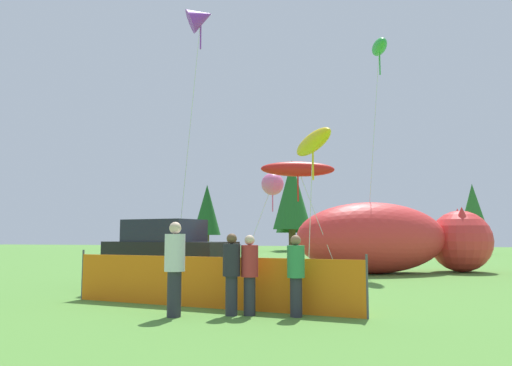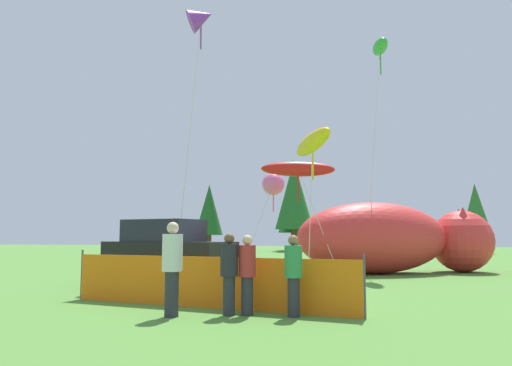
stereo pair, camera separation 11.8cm
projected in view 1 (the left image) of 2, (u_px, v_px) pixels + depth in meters
The scene contains 18 objects.
ground_plane at pixel (234, 292), 14.30m from camera, with size 120.00×120.00×0.00m, color #548C38.
parked_car at pixel (168, 254), 15.78m from camera, with size 4.48×2.63×2.11m.
folding_chair at pixel (300, 273), 14.90m from camera, with size 0.75×0.75×0.89m.
inflatable_cat at pixel (393, 241), 21.30m from camera, with size 8.78×6.28×3.01m.
safety_fence at pixel (206, 282), 11.21m from camera, with size 7.17×1.25×1.25m.
spectator_in_white_shirt at pixel (232, 270), 10.17m from camera, with size 0.36×0.36×1.66m.
spectator_in_black_shirt at pixel (296, 272), 10.00m from camera, with size 0.35×0.35×1.62m.
spectator_in_green_shirt at pixel (175, 265), 10.01m from camera, with size 0.41×0.41×1.89m.
spectator_in_blue_shirt at pixel (250, 271), 10.20m from camera, with size 0.35×0.35×1.62m.
kite_red_lizard at pixel (298, 169), 19.96m from camera, with size 3.10×1.61×4.62m.
kite_green_fish at pixel (379, 48), 22.69m from camera, with size 1.36×2.34×10.63m.
kite_yellow_hero at pixel (313, 143), 17.12m from camera, with size 1.96×2.77×5.26m.
kite_purple_delta at pixel (201, 18), 19.89m from camera, with size 1.50×1.87×10.90m.
kite_pink_octopus at pixel (273, 184), 23.36m from camera, with size 2.02×1.06×4.54m.
horizon_tree_east at pixel (207, 210), 51.68m from camera, with size 2.87×2.87×6.86m.
horizon_tree_west at pixel (473, 211), 43.30m from camera, with size 2.56×2.56×6.10m.
horizon_tree_mid at pixel (292, 195), 50.72m from camera, with size 3.89×3.89×9.28m.
horizon_tree_northeast at pixel (291, 205), 53.54m from camera, with size 3.31×3.31×7.90m.
Camera 1 is at (4.27, -13.92, 1.62)m, focal length 35.00 mm.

